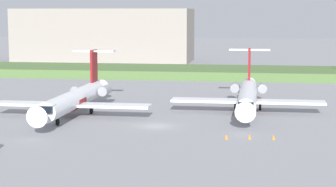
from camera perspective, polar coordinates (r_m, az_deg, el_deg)
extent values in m
plane|color=gray|center=(109.99, 1.51, -0.20)|extent=(500.00, 500.00, 0.00)
cube|color=#4C6B38|center=(143.18, 3.17, 2.02)|extent=(320.00, 20.00, 1.96)
cylinder|color=silver|center=(89.07, -8.84, -0.56)|extent=(2.70, 24.00, 2.70)
cone|color=silver|center=(76.46, -11.85, -1.99)|extent=(2.70, 3.00, 2.70)
cone|color=silver|center=(102.40, -6.51, 0.55)|extent=(2.30, 4.00, 2.29)
cube|color=black|center=(78.14, -11.37, -1.42)|extent=(2.02, 1.80, 0.90)
cylinder|color=maroon|center=(89.09, -8.83, -0.66)|extent=(2.76, 3.60, 2.76)
cube|color=silver|center=(90.17, -12.60, -0.95)|extent=(11.00, 3.20, 0.36)
cube|color=silver|center=(86.63, -5.29, -1.14)|extent=(11.00, 3.20, 0.36)
cube|color=maroon|center=(99.10, -6.99, 2.60)|extent=(0.36, 3.20, 5.20)
cube|color=silver|center=(99.21, -6.97, 4.00)|extent=(6.80, 1.80, 0.24)
cylinder|color=gray|center=(98.41, -8.50, 0.34)|extent=(1.50, 3.40, 1.50)
cylinder|color=gray|center=(97.20, -5.96, 0.29)|extent=(1.50, 3.40, 1.50)
cylinder|color=gray|center=(82.32, -10.36, -2.29)|extent=(0.20, 0.20, 0.65)
cylinder|color=black|center=(82.42, -10.35, -2.67)|extent=(0.30, 0.90, 0.90)
cylinder|color=black|center=(92.21, -9.49, -1.55)|extent=(0.35, 0.90, 0.90)
cylinder|color=black|center=(91.11, -7.22, -1.62)|extent=(0.35, 0.90, 0.90)
cylinder|color=silver|center=(92.19, 7.50, -0.26)|extent=(2.70, 24.00, 2.70)
cone|color=silver|center=(78.84, 7.31, -1.60)|extent=(2.70, 3.00, 2.70)
cone|color=silver|center=(106.08, 7.65, 0.77)|extent=(2.30, 4.00, 2.29)
cube|color=black|center=(80.65, 7.35, -1.05)|extent=(2.02, 1.80, 0.90)
cylinder|color=maroon|center=(92.21, 7.50, -0.35)|extent=(2.76, 3.60, 2.76)
cube|color=silver|center=(91.58, 3.79, -0.65)|extent=(11.00, 3.20, 0.36)
cube|color=silver|center=(91.38, 11.19, -0.80)|extent=(11.00, 3.20, 0.36)
cube|color=maroon|center=(102.69, 7.66, 2.76)|extent=(0.36, 3.20, 5.20)
cube|color=silver|center=(102.81, 7.69, 4.11)|extent=(6.80, 1.80, 0.24)
cylinder|color=gray|center=(101.35, 6.33, 0.59)|extent=(1.50, 3.40, 1.50)
cylinder|color=gray|center=(101.28, 8.88, 0.54)|extent=(1.50, 3.40, 1.50)
cylinder|color=gray|center=(85.06, 7.39, -1.91)|extent=(0.20, 0.20, 0.65)
cylinder|color=black|center=(85.15, 7.38, -2.28)|extent=(0.30, 0.90, 0.90)
cylinder|color=black|center=(94.91, 6.36, -1.23)|extent=(0.35, 0.90, 0.90)
cylinder|color=black|center=(94.85, 8.66, -1.28)|extent=(0.35, 0.90, 0.90)
cube|color=gray|center=(187.74, -6.01, 5.49)|extent=(53.36, 20.46, 16.06)
cone|color=orange|center=(72.87, 5.52, -4.08)|extent=(0.44, 0.44, 0.55)
cone|color=orange|center=(73.25, 7.66, -4.05)|extent=(0.44, 0.44, 0.55)
cone|color=orange|center=(73.38, 9.89, -4.08)|extent=(0.44, 0.44, 0.55)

